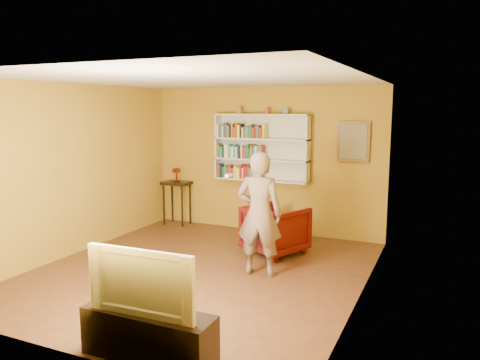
% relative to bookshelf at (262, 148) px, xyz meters
% --- Properties ---
extents(room_shell, '(5.30, 5.80, 2.88)m').
position_rel_bookshelf_xyz_m(room_shell, '(0.00, -2.41, -0.58)').
color(room_shell, '#4D2C18').
rests_on(room_shell, ground).
extents(bookshelf, '(1.80, 0.29, 1.23)m').
position_rel_bookshelf_xyz_m(bookshelf, '(0.00, 0.00, 0.00)').
color(bookshelf, silver).
rests_on(bookshelf, room_shell).
extents(books_row_lower, '(0.91, 0.19, 0.27)m').
position_rel_bookshelf_xyz_m(books_row_lower, '(-0.40, -0.11, -0.47)').
color(books_row_lower, brown).
rests_on(books_row_lower, bookshelf).
extents(books_row_middle, '(0.92, 0.19, 0.27)m').
position_rel_bookshelf_xyz_m(books_row_middle, '(-0.39, -0.11, -0.08)').
color(books_row_middle, '#AF6523').
rests_on(books_row_middle, bookshelf).
extents(books_row_upper, '(0.95, 0.19, 0.27)m').
position_rel_bookshelf_xyz_m(books_row_upper, '(-0.38, -0.11, 0.29)').
color(books_row_upper, silver).
rests_on(books_row_upper, bookshelf).
extents(ornament_left, '(0.09, 0.09, 0.13)m').
position_rel_bookshelf_xyz_m(ornament_left, '(-0.44, -0.06, 0.68)').
color(ornament_left, '#AC6431').
rests_on(ornament_left, bookshelf).
extents(ornament_centre, '(0.08, 0.08, 0.10)m').
position_rel_bookshelf_xyz_m(ornament_centre, '(0.11, -0.06, 0.67)').
color(ornament_centre, '#A0354D').
rests_on(ornament_centre, bookshelf).
extents(ornament_right, '(0.08, 0.08, 0.10)m').
position_rel_bookshelf_xyz_m(ornament_right, '(0.47, -0.06, 0.67)').
color(ornament_right, slate).
rests_on(ornament_right, bookshelf).
extents(framed_painting, '(0.55, 0.05, 0.70)m').
position_rel_bookshelf_xyz_m(framed_painting, '(1.65, 0.05, 0.16)').
color(framed_painting, brown).
rests_on(framed_painting, room_shell).
extents(console_table, '(0.53, 0.40, 0.87)m').
position_rel_bookshelf_xyz_m(console_table, '(-1.77, -0.16, -0.88)').
color(console_table, black).
rests_on(console_table, ground).
extents(ruby_lustre, '(0.17, 0.18, 0.28)m').
position_rel_bookshelf_xyz_m(ruby_lustre, '(-1.77, -0.16, -0.52)').
color(ruby_lustre, maroon).
rests_on(ruby_lustre, console_table).
extents(armchair, '(1.12, 1.13, 0.78)m').
position_rel_bookshelf_xyz_m(armchair, '(0.69, -1.15, -1.20)').
color(armchair, '#420408').
rests_on(armchair, ground).
extents(person, '(0.69, 0.51, 1.74)m').
position_rel_bookshelf_xyz_m(person, '(0.82, -2.17, -0.72)').
color(person, '#6F5B51').
rests_on(person, ground).
extents(game_remote, '(0.04, 0.15, 0.04)m').
position_rel_bookshelf_xyz_m(game_remote, '(0.51, -2.50, -0.16)').
color(game_remote, white).
rests_on(game_remote, person).
extents(tv_cabinet, '(1.29, 0.39, 0.46)m').
position_rel_bookshelf_xyz_m(tv_cabinet, '(0.72, -4.66, -1.36)').
color(tv_cabinet, black).
rests_on(tv_cabinet, ground).
extents(television, '(1.09, 0.18, 0.62)m').
position_rel_bookshelf_xyz_m(television, '(0.72, -4.66, -0.82)').
color(television, black).
rests_on(television, tv_cabinet).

